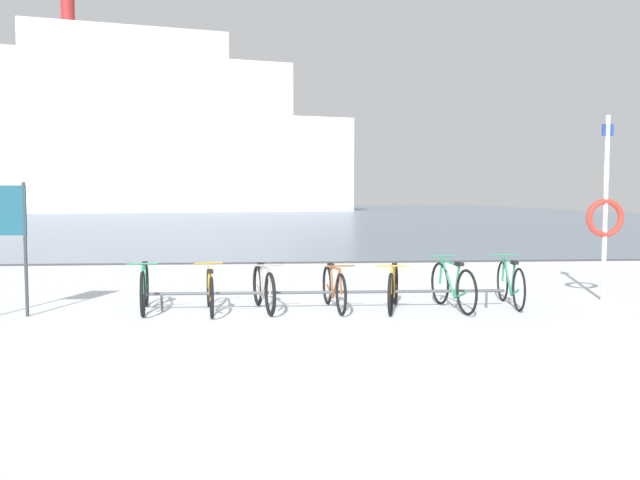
{
  "coord_description": "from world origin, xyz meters",
  "views": [
    {
      "loc": [
        0.22,
        -7.46,
        1.82
      ],
      "look_at": [
        1.34,
        6.4,
        0.87
      ],
      "focal_mm": 36.01,
      "sensor_mm": 36.0,
      "label": 1
    }
  ],
  "objects_px": {
    "bicycle_4": "(393,288)",
    "info_sign": "(8,225)",
    "bicycle_0": "(144,288)",
    "rescue_post": "(605,212)",
    "bicycle_6": "(510,284)",
    "ferry_ship": "(137,137)",
    "bicycle_1": "(210,291)",
    "bicycle_2": "(264,288)",
    "bicycle_3": "(334,288)",
    "bicycle_5": "(453,286)"
  },
  "relations": [
    {
      "from": "bicycle_3",
      "to": "bicycle_5",
      "type": "xyz_separation_m",
      "value": [
        1.9,
        -0.14,
        0.03
      ]
    },
    {
      "from": "rescue_post",
      "to": "info_sign",
      "type": "bearing_deg",
      "value": -175.72
    },
    {
      "from": "bicycle_4",
      "to": "bicycle_0",
      "type": "bearing_deg",
      "value": 177.65
    },
    {
      "from": "bicycle_6",
      "to": "ferry_ship",
      "type": "xyz_separation_m",
      "value": [
        -19.11,
        65.56,
        8.22
      ]
    },
    {
      "from": "bicycle_0",
      "to": "rescue_post",
      "type": "xyz_separation_m",
      "value": [
        7.79,
        0.46,
        1.17
      ]
    },
    {
      "from": "bicycle_1",
      "to": "bicycle_2",
      "type": "relative_size",
      "value": 1.02
    },
    {
      "from": "bicycle_0",
      "to": "info_sign",
      "type": "relative_size",
      "value": 0.81
    },
    {
      "from": "bicycle_1",
      "to": "info_sign",
      "type": "distance_m",
      "value": 3.16
    },
    {
      "from": "bicycle_6",
      "to": "rescue_post",
      "type": "xyz_separation_m",
      "value": [
        1.83,
        0.42,
        1.17
      ]
    },
    {
      "from": "bicycle_4",
      "to": "bicycle_3",
      "type": "bearing_deg",
      "value": 174.93
    },
    {
      "from": "bicycle_2",
      "to": "bicycle_5",
      "type": "bearing_deg",
      "value": -2.83
    },
    {
      "from": "bicycle_0",
      "to": "bicycle_1",
      "type": "xyz_separation_m",
      "value": [
        1.04,
        -0.15,
        -0.03
      ]
    },
    {
      "from": "bicycle_5",
      "to": "bicycle_6",
      "type": "distance_m",
      "value": 1.09
    },
    {
      "from": "bicycle_5",
      "to": "info_sign",
      "type": "bearing_deg",
      "value": -179.55
    },
    {
      "from": "bicycle_1",
      "to": "bicycle_3",
      "type": "bearing_deg",
      "value": 2.0
    },
    {
      "from": "bicycle_0",
      "to": "ferry_ship",
      "type": "distance_m",
      "value": 67.41
    },
    {
      "from": "bicycle_6",
      "to": "info_sign",
      "type": "bearing_deg",
      "value": -177.74
    },
    {
      "from": "bicycle_2",
      "to": "bicycle_3",
      "type": "distance_m",
      "value": 1.12
    },
    {
      "from": "bicycle_0",
      "to": "bicycle_1",
      "type": "relative_size",
      "value": 0.98
    },
    {
      "from": "bicycle_3",
      "to": "info_sign",
      "type": "xyz_separation_m",
      "value": [
        -4.95,
        -0.19,
        1.03
      ]
    },
    {
      "from": "bicycle_5",
      "to": "info_sign",
      "type": "relative_size",
      "value": 0.85
    },
    {
      "from": "bicycle_4",
      "to": "info_sign",
      "type": "height_order",
      "value": "info_sign"
    },
    {
      "from": "bicycle_1",
      "to": "bicycle_2",
      "type": "distance_m",
      "value": 0.84
    },
    {
      "from": "bicycle_1",
      "to": "bicycle_2",
      "type": "bearing_deg",
      "value": 5.26
    },
    {
      "from": "rescue_post",
      "to": "ferry_ship",
      "type": "xyz_separation_m",
      "value": [
        -20.94,
        65.14,
        7.05
      ]
    },
    {
      "from": "bicycle_6",
      "to": "bicycle_4",
      "type": "bearing_deg",
      "value": -174.26
    },
    {
      "from": "bicycle_2",
      "to": "rescue_post",
      "type": "bearing_deg",
      "value": 5.08
    },
    {
      "from": "bicycle_4",
      "to": "bicycle_5",
      "type": "height_order",
      "value": "bicycle_5"
    },
    {
      "from": "bicycle_0",
      "to": "bicycle_1",
      "type": "bearing_deg",
      "value": -8.06
    },
    {
      "from": "bicycle_0",
      "to": "rescue_post",
      "type": "relative_size",
      "value": 0.52
    },
    {
      "from": "bicycle_5",
      "to": "bicycle_6",
      "type": "relative_size",
      "value": 1.01
    },
    {
      "from": "bicycle_1",
      "to": "bicycle_0",
      "type": "bearing_deg",
      "value": 171.94
    },
    {
      "from": "bicycle_1",
      "to": "rescue_post",
      "type": "relative_size",
      "value": 0.52
    },
    {
      "from": "bicycle_4",
      "to": "bicycle_5",
      "type": "xyz_separation_m",
      "value": [
        0.96,
        -0.06,
        0.03
      ]
    },
    {
      "from": "bicycle_5",
      "to": "rescue_post",
      "type": "distance_m",
      "value": 3.18
    },
    {
      "from": "bicycle_3",
      "to": "rescue_post",
      "type": "distance_m",
      "value": 4.96
    },
    {
      "from": "bicycle_0",
      "to": "bicycle_2",
      "type": "bearing_deg",
      "value": -2.12
    },
    {
      "from": "bicycle_2",
      "to": "bicycle_5",
      "type": "relative_size",
      "value": 0.95
    },
    {
      "from": "bicycle_1",
      "to": "info_sign",
      "type": "xyz_separation_m",
      "value": [
        -2.98,
        -0.13,
        1.05
      ]
    },
    {
      "from": "bicycle_3",
      "to": "bicycle_4",
      "type": "height_order",
      "value": "bicycle_4"
    },
    {
      "from": "bicycle_3",
      "to": "bicycle_4",
      "type": "distance_m",
      "value": 0.95
    },
    {
      "from": "bicycle_4",
      "to": "info_sign",
      "type": "relative_size",
      "value": 0.81
    },
    {
      "from": "bicycle_0",
      "to": "bicycle_5",
      "type": "xyz_separation_m",
      "value": [
        4.9,
        -0.22,
        0.01
      ]
    },
    {
      "from": "bicycle_0",
      "to": "bicycle_6",
      "type": "xyz_separation_m",
      "value": [
        5.96,
        0.04,
        0.01
      ]
    },
    {
      "from": "bicycle_0",
      "to": "ferry_ship",
      "type": "bearing_deg",
      "value": 101.34
    },
    {
      "from": "bicycle_0",
      "to": "bicycle_6",
      "type": "bearing_deg",
      "value": 0.38
    },
    {
      "from": "rescue_post",
      "to": "ferry_ship",
      "type": "relative_size",
      "value": 0.06
    },
    {
      "from": "bicycle_4",
      "to": "info_sign",
      "type": "xyz_separation_m",
      "value": [
        -5.89,
        -0.11,
        1.03
      ]
    },
    {
      "from": "bicycle_2",
      "to": "bicycle_4",
      "type": "bearing_deg",
      "value": -2.57
    },
    {
      "from": "bicycle_0",
      "to": "bicycle_4",
      "type": "height_order",
      "value": "bicycle_0"
    }
  ]
}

